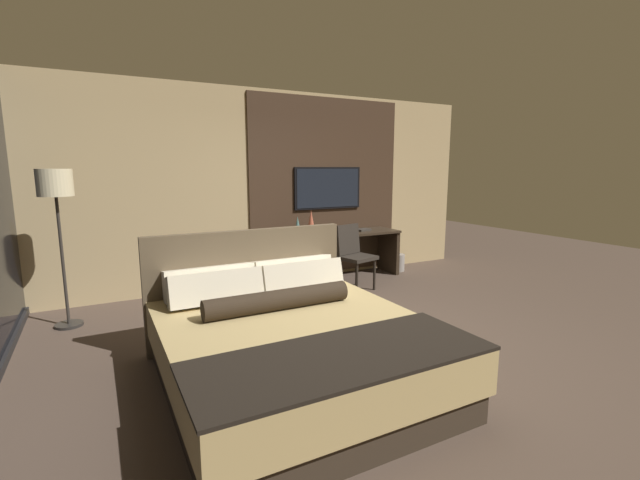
# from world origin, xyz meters

# --- Properties ---
(ground_plane) EXTENTS (16.00, 16.00, 0.00)m
(ground_plane) POSITION_xyz_m (0.00, 0.00, 0.00)
(ground_plane) COLOR #4C3D33
(wall_back_tv_panel) EXTENTS (7.20, 0.09, 2.80)m
(wall_back_tv_panel) POSITION_xyz_m (0.15, 2.59, 1.40)
(wall_back_tv_panel) COLOR tan
(wall_back_tv_panel) RESTS_ON ground_plane
(bed) EXTENTS (1.96, 2.22, 1.11)m
(bed) POSITION_xyz_m (-0.89, -0.36, 0.32)
(bed) COLOR #33281E
(bed) RESTS_ON ground_plane
(desk) EXTENTS (2.03, 0.57, 0.72)m
(desk) POSITION_xyz_m (1.05, 2.29, 0.50)
(desk) COLOR #2D2319
(desk) RESTS_ON ground_plane
(tv) EXTENTS (1.14, 0.04, 0.64)m
(tv) POSITION_xyz_m (1.05, 2.52, 1.39)
(tv) COLOR black
(desk_chair) EXTENTS (0.54, 0.54, 0.91)m
(desk_chair) POSITION_xyz_m (0.99, 1.68, 0.55)
(desk_chair) COLOR #28231E
(desk_chair) RESTS_ON ground_plane
(floor_lamp) EXTENTS (0.34, 0.34, 1.69)m
(floor_lamp) POSITION_xyz_m (-2.52, 1.87, 1.42)
(floor_lamp) COLOR #282623
(floor_lamp) RESTS_ON ground_plane
(vase_tall) EXTENTS (0.14, 0.14, 0.36)m
(vase_tall) POSITION_xyz_m (0.64, 2.28, 0.90)
(vase_tall) COLOR #B2563D
(vase_tall) RESTS_ON desk
(vase_short) EXTENTS (0.12, 0.12, 0.29)m
(vase_short) POSITION_xyz_m (0.39, 2.22, 0.87)
(vase_short) COLOR #4C706B
(vase_short) RESTS_ON desk
(book) EXTENTS (0.24, 0.19, 0.03)m
(book) POSITION_xyz_m (1.53, 2.23, 0.74)
(book) COLOR #332D28
(book) RESTS_ON desk
(waste_bin) EXTENTS (0.22, 0.22, 0.28)m
(waste_bin) POSITION_xyz_m (2.23, 2.22, 0.14)
(waste_bin) COLOR gray
(waste_bin) RESTS_ON ground_plane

